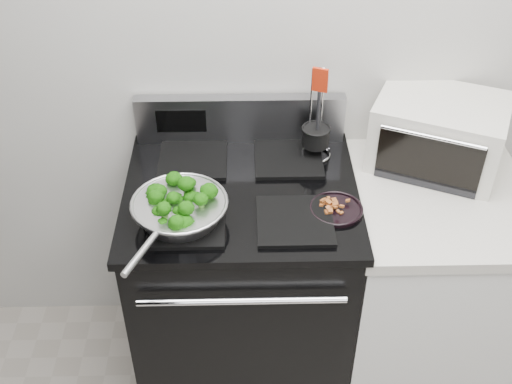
{
  "coord_description": "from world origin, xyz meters",
  "views": [
    {
      "loc": [
        -0.29,
        -0.28,
        2.29
      ],
      "look_at": [
        -0.25,
        1.36,
        0.98
      ],
      "focal_mm": 45.0,
      "sensor_mm": 36.0,
      "label": 1
    }
  ],
  "objects_px": {
    "gas_range": "(243,284)",
    "utensil_holder": "(315,141)",
    "skillet": "(180,209)",
    "bacon_plate": "(336,207)",
    "toaster_oven": "(438,133)"
  },
  "relations": [
    {
      "from": "skillet",
      "to": "toaster_oven",
      "type": "bearing_deg",
      "value": 44.47
    },
    {
      "from": "skillet",
      "to": "bacon_plate",
      "type": "xyz_separation_m",
      "value": [
        0.5,
        0.04,
        -0.03
      ]
    },
    {
      "from": "gas_range",
      "to": "utensil_holder",
      "type": "distance_m",
      "value": 0.62
    },
    {
      "from": "bacon_plate",
      "to": "toaster_oven",
      "type": "distance_m",
      "value": 0.5
    },
    {
      "from": "gas_range",
      "to": "utensil_holder",
      "type": "bearing_deg",
      "value": 35.58
    },
    {
      "from": "bacon_plate",
      "to": "toaster_oven",
      "type": "height_order",
      "value": "toaster_oven"
    },
    {
      "from": "gas_range",
      "to": "utensil_holder",
      "type": "relative_size",
      "value": 3.16
    },
    {
      "from": "gas_range",
      "to": "bacon_plate",
      "type": "bearing_deg",
      "value": -21.11
    },
    {
      "from": "toaster_oven",
      "to": "bacon_plate",
      "type": "bearing_deg",
      "value": -118.17
    },
    {
      "from": "skillet",
      "to": "utensil_holder",
      "type": "distance_m",
      "value": 0.58
    },
    {
      "from": "gas_range",
      "to": "skillet",
      "type": "bearing_deg",
      "value": -140.29
    },
    {
      "from": "utensil_holder",
      "to": "toaster_oven",
      "type": "relative_size",
      "value": 0.67
    },
    {
      "from": "skillet",
      "to": "toaster_oven",
      "type": "xyz_separation_m",
      "value": [
        0.89,
        0.34,
        0.05
      ]
    },
    {
      "from": "toaster_oven",
      "to": "utensil_holder",
      "type": "bearing_deg",
      "value": -156.72
    },
    {
      "from": "skillet",
      "to": "bacon_plate",
      "type": "relative_size",
      "value": 2.66
    }
  ]
}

